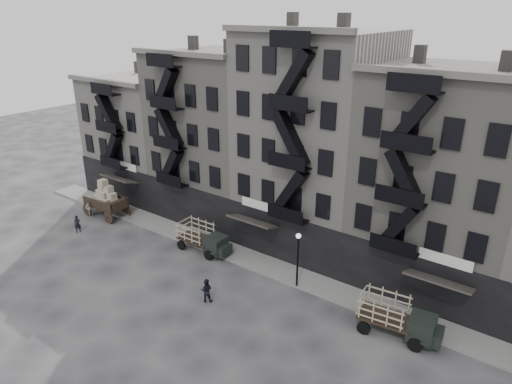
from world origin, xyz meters
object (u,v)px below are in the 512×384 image
Objects in this scene: wagon at (104,196)px; stake_truck_west at (203,236)px; stake_truck_east at (398,315)px; pedestrian_mid at (206,290)px; horse at (87,208)px; pedestrian_west at (78,224)px.

wagon is 0.91× the size of stake_truck_west.
stake_truck_east is 2.95× the size of pedestrian_mid.
horse is 30.05m from stake_truck_east.
wagon is 2.74× the size of pedestrian_west.
wagon reaches higher than stake_truck_west.
stake_truck_west is (13.60, 1.51, 0.53)m from horse.
stake_truck_west is at bearing -76.49° from pedestrian_mid.
pedestrian_west is at bearing -161.49° from stake_truck_west.
horse is 3.50m from pedestrian_west.
pedestrian_mid is (17.06, -4.66, -1.18)m from wagon.
wagon is 0.85× the size of stake_truck_east.
wagon is 28.63m from stake_truck_east.
wagon reaches higher than pedestrian_mid.
stake_truck_east is at bearing -4.14° from stake_truck_west.
horse is 2.20m from wagon.
wagon is 2.52× the size of pedestrian_mid.
pedestrian_west is (0.96, -3.72, -1.25)m from wagon.
horse is 13.69m from stake_truck_west.
wagon is at bearing 173.30° from stake_truck_east.
pedestrian_mid is at bearing -47.24° from stake_truck_west.
stake_truck_east is 12.32m from pedestrian_mid.
stake_truck_west reaches higher than pedestrian_west.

